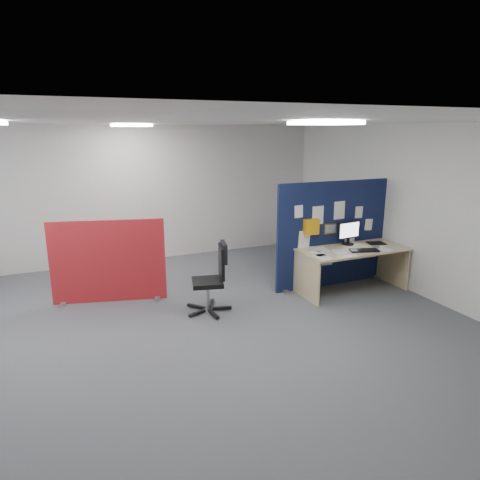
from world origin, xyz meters
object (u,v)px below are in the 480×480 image
object	(u,v)px
office_chair	(214,274)
navy_divider	(333,234)
monitor_main	(349,232)
main_desk	(351,258)
red_divider	(108,262)

from	to	relation	value
office_chair	navy_divider	bearing A→B (deg)	20.90
navy_divider	monitor_main	distance (m)	0.26
navy_divider	main_desk	world-z (taller)	navy_divider
red_divider	office_chair	distance (m)	1.69
navy_divider	red_divider	size ratio (longest dim) A/B	1.29
main_desk	monitor_main	size ratio (longest dim) A/B	4.00
navy_divider	office_chair	world-z (taller)	navy_divider
main_desk	office_chair	xyz separation A→B (m)	(-2.35, 0.07, 0.02)
main_desk	red_divider	bearing A→B (deg)	163.97
navy_divider	main_desk	bearing A→B (deg)	-72.17
navy_divider	red_divider	distance (m)	3.68
monitor_main	office_chair	world-z (taller)	monitor_main
navy_divider	main_desk	size ratio (longest dim) A/B	1.21
red_divider	office_chair	size ratio (longest dim) A/B	1.65
navy_divider	monitor_main	bearing A→B (deg)	-41.73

